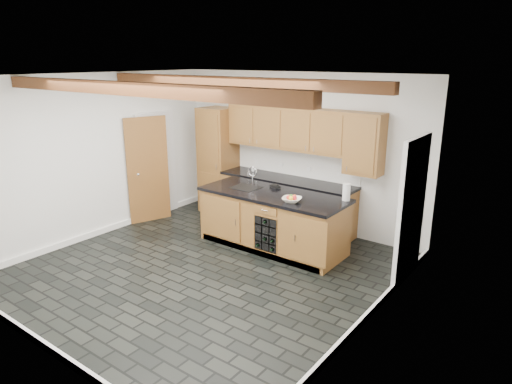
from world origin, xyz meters
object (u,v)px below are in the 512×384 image
kitchen_scale (275,186)px  fruit_bowl (292,200)px  island (272,220)px  paper_towel (346,192)px

kitchen_scale → fruit_bowl: bearing=-16.2°
kitchen_scale → fruit_bowl: fruit_bowl is taller
island → fruit_bowl: bearing=-22.7°
island → paper_towel: (1.11, 0.37, 0.60)m
fruit_bowl → paper_towel: (0.62, 0.57, 0.10)m
island → paper_towel: bearing=18.2°
island → kitchen_scale: bearing=118.0°
kitchen_scale → paper_towel: size_ratio=0.79×
kitchen_scale → paper_towel: paper_towel is taller
kitchen_scale → paper_towel: (1.27, 0.07, 0.11)m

